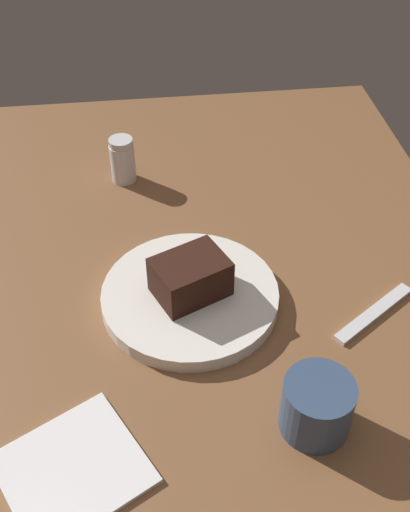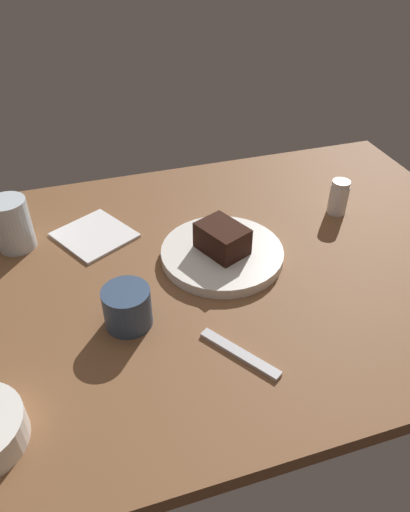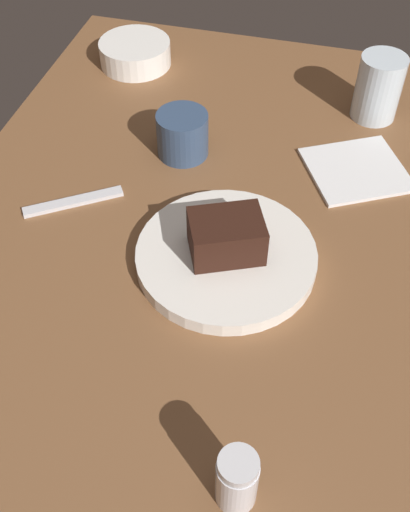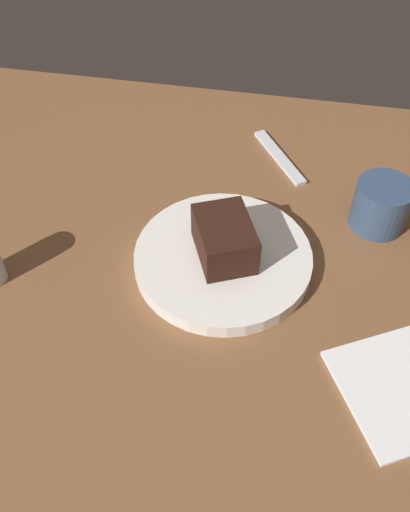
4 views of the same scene
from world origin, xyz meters
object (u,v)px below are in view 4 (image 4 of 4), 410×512
Objects in this scene: dessert_plate at (223,259)px; dessert_spoon at (279,157)px; coffee_cup at (381,205)px; chocolate_cake_slice at (224,239)px; folded_napkin at (402,389)px.

dessert_plate reaches higher than dessert_spoon.
chocolate_cake_slice is at bearing 29.88° from coffee_cup.
coffee_cup is 28.07cm from folded_napkin.
dessert_plate is 3.92cm from chocolate_cake_slice.
folded_napkin is at bearing 146.88° from dessert_plate.
dessert_plate reaches higher than folded_napkin.
dessert_plate is at bearing 43.89° from chocolate_cake_slice.
coffee_cup reaches higher than folded_napkin.
dessert_plate is 25.47cm from dessert_spoon.
dessert_plate is 28.38cm from folded_napkin.
dessert_spoon is 44.26cm from folded_napkin.
dessert_spoon is (-5.55, -24.84, -0.73)cm from dessert_plate.
folded_napkin is at bearing 95.13° from coffee_cup.
dessert_plate is 1.68× the size of folded_napkin.
coffee_cup is at bearing -162.56° from dessert_spoon.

